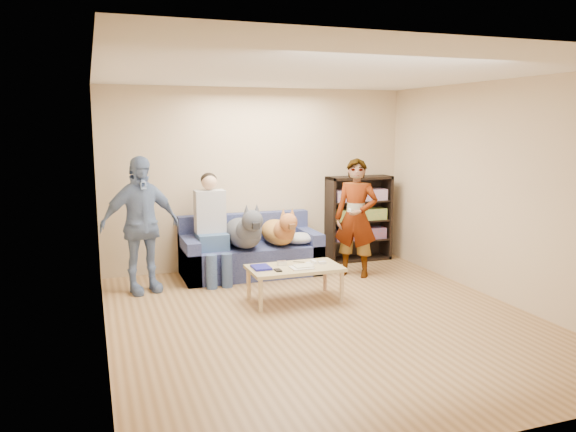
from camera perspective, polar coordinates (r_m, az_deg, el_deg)
name	(u,v)px	position (r m, az deg, el deg)	size (l,w,h in m)	color
ground	(325,320)	(6.18, 3.78, -10.46)	(5.00, 5.00, 0.00)	olive
ceiling	(328,73)	(5.83, 4.06, 14.32)	(5.00, 5.00, 0.00)	white
wall_back	(258,179)	(8.21, -3.04, 3.81)	(4.50, 4.50, 0.00)	tan
wall_front	(484,252)	(3.74, 19.30, -3.43)	(4.50, 4.50, 0.00)	tan
wall_left	(99,212)	(5.39, -18.61, 0.41)	(5.00, 5.00, 0.00)	tan
wall_right	(502,192)	(7.06, 20.93, 2.30)	(5.00, 5.00, 0.00)	tan
blanket	(299,238)	(7.87, 1.17, -2.27)	(0.44, 0.37, 0.15)	#ACADB1
person_standing_right	(356,218)	(7.75, 6.93, -0.20)	(0.59, 0.39, 1.63)	gray
person_standing_left	(140,225)	(7.18, -14.79, -0.89)	(1.00, 0.42, 1.71)	#7093B3
held_controller	(349,210)	(7.46, 6.26, 0.62)	(0.04, 0.11, 0.03)	white
notebook_blue	(261,267)	(6.59, -2.74, -5.24)	(0.20, 0.26, 0.03)	navy
papers	(302,268)	(6.60, 1.40, -5.26)	(0.26, 0.20, 0.01)	silver
magazine	(303,266)	(6.62, 1.58, -5.09)	(0.22, 0.17, 0.01)	beige
camera_silver	(282,263)	(6.74, -0.62, -4.80)	(0.11, 0.06, 0.05)	silver
controller_a	(313,261)	(6.86, 2.60, -4.64)	(0.04, 0.13, 0.03)	white
controller_b	(322,262)	(6.82, 3.48, -4.73)	(0.09, 0.06, 0.03)	silver
headphone_cup_a	(311,265)	(6.72, 2.36, -4.97)	(0.07, 0.07, 0.02)	silver
headphone_cup_b	(309,263)	(6.79, 2.10, -4.81)	(0.07, 0.07, 0.02)	silver
pen_orange	(298,270)	(6.52, 1.01, -5.47)	(0.01, 0.01, 0.14)	#DA5D1E
pen_black	(299,262)	(6.88, 1.11, -4.69)	(0.01, 0.01, 0.14)	black
wallet	(278,270)	(6.48, -1.03, -5.53)	(0.07, 0.12, 0.01)	black
sofa	(250,254)	(7.92, -3.88, -3.88)	(1.90, 0.85, 0.82)	#515B93
person_seated	(212,224)	(7.57, -7.76, -0.76)	(0.40, 0.73, 1.47)	#446A97
dog_gray	(245,231)	(7.58, -4.44, -1.55)	(0.45, 1.27, 0.66)	#4B4C55
dog_tan	(280,231)	(7.75, -0.86, -1.53)	(0.40, 1.16, 0.57)	#C98A3D
coffee_table	(295,270)	(6.68, 0.69, -5.54)	(1.10, 0.60, 0.42)	tan
bookshelf	(358,217)	(8.70, 7.16, -0.06)	(1.00, 0.34, 1.30)	black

